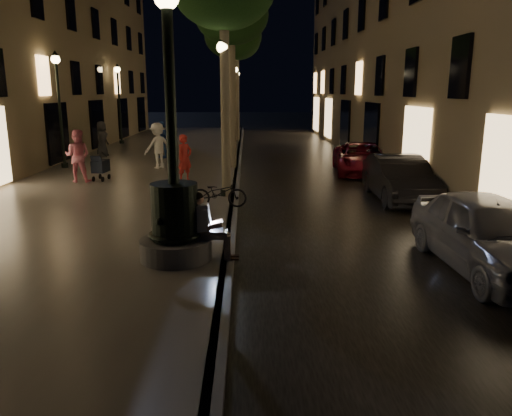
{
  "coord_description": "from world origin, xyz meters",
  "views": [
    {
      "loc": [
        0.39,
        -7.32,
        3.41
      ],
      "look_at": [
        0.58,
        3.0,
        0.98
      ],
      "focal_mm": 35.0,
      "sensor_mm": 36.0,
      "label": 1
    }
  ],
  "objects_px": {
    "pedestrian_pink": "(78,156)",
    "seated_man_laptop": "(207,224)",
    "car_front": "(489,233)",
    "pedestrian_white": "(158,146)",
    "pedestrian_blue": "(162,140)",
    "lamp_curb_a": "(223,97)",
    "stroller": "(100,166)",
    "lamp_curb_b": "(231,95)",
    "lamp_curb_c": "(235,94)",
    "lamp_left_c": "(119,94)",
    "car_third": "(362,159)",
    "pedestrian_dark": "(102,139)",
    "fountain_lamppost": "(175,208)",
    "pedestrian_red": "(185,158)",
    "lamp_left_b": "(59,95)",
    "tree_third": "(233,37)",
    "tree_second": "(231,16)",
    "lamp_curb_d": "(237,93)",
    "car_second": "(399,178)",
    "bicycle": "(219,193)",
    "tree_far": "(237,42)"
  },
  "relations": [
    {
      "from": "car_front",
      "to": "pedestrian_white",
      "type": "xyz_separation_m",
      "value": [
        -8.36,
        11.99,
        0.4
      ]
    },
    {
      "from": "pedestrian_dark",
      "to": "seated_man_laptop",
      "type": "bearing_deg",
      "value": -146.21
    },
    {
      "from": "car_third",
      "to": "pedestrian_dark",
      "type": "relative_size",
      "value": 2.68
    },
    {
      "from": "lamp_curb_d",
      "to": "pedestrian_white",
      "type": "bearing_deg",
      "value": -99.48
    },
    {
      "from": "tree_far",
      "to": "car_front",
      "type": "height_order",
      "value": "tree_far"
    },
    {
      "from": "tree_second",
      "to": "pedestrian_pink",
      "type": "bearing_deg",
      "value": -147.42
    },
    {
      "from": "pedestrian_pink",
      "to": "seated_man_laptop",
      "type": "bearing_deg",
      "value": 123.78
    },
    {
      "from": "pedestrian_dark",
      "to": "tree_second",
      "type": "bearing_deg",
      "value": -108.38
    },
    {
      "from": "lamp_curb_d",
      "to": "pedestrian_white",
      "type": "distance_m",
      "value": 18.61
    },
    {
      "from": "stroller",
      "to": "lamp_curb_b",
      "type": "bearing_deg",
      "value": 55.7
    },
    {
      "from": "lamp_left_c",
      "to": "stroller",
      "type": "relative_size",
      "value": 4.61
    },
    {
      "from": "stroller",
      "to": "pedestrian_blue",
      "type": "bearing_deg",
      "value": 86.5
    },
    {
      "from": "lamp_curb_a",
      "to": "pedestrian_blue",
      "type": "distance_m",
      "value": 9.96
    },
    {
      "from": "tree_second",
      "to": "bicycle",
      "type": "height_order",
      "value": "tree_second"
    },
    {
      "from": "lamp_curb_d",
      "to": "pedestrian_dark",
      "type": "relative_size",
      "value": 2.77
    },
    {
      "from": "car_third",
      "to": "bicycle",
      "type": "distance_m",
      "value": 8.89
    },
    {
      "from": "tree_third",
      "to": "lamp_left_c",
      "type": "bearing_deg",
      "value": 150.6
    },
    {
      "from": "seated_man_laptop",
      "to": "lamp_curb_c",
      "type": "bearing_deg",
      "value": 89.77
    },
    {
      "from": "pedestrian_dark",
      "to": "bicycle",
      "type": "xyz_separation_m",
      "value": [
        6.44,
        -11.41,
        -0.46
      ]
    },
    {
      "from": "lamp_curb_c",
      "to": "car_front",
      "type": "bearing_deg",
      "value": -76.54
    },
    {
      "from": "seated_man_laptop",
      "to": "lamp_curb_a",
      "type": "xyz_separation_m",
      "value": [
        0.09,
        6.0,
        2.33
      ]
    },
    {
      "from": "tree_third",
      "to": "car_third",
      "type": "relative_size",
      "value": 1.55
    },
    {
      "from": "stroller",
      "to": "car_third",
      "type": "xyz_separation_m",
      "value": [
        10.15,
        2.52,
        -0.08
      ]
    },
    {
      "from": "car_third",
      "to": "pedestrian_dark",
      "type": "distance_m",
      "value": 12.86
    },
    {
      "from": "pedestrian_red",
      "to": "pedestrian_white",
      "type": "bearing_deg",
      "value": 67.51
    },
    {
      "from": "seated_man_laptop",
      "to": "car_front",
      "type": "height_order",
      "value": "seated_man_laptop"
    },
    {
      "from": "lamp_curb_d",
      "to": "tree_third",
      "type": "bearing_deg",
      "value": -90.0
    },
    {
      "from": "lamp_left_c",
      "to": "car_second",
      "type": "relative_size",
      "value": 1.11
    },
    {
      "from": "car_second",
      "to": "fountain_lamppost",
      "type": "bearing_deg",
      "value": -134.12
    },
    {
      "from": "car_third",
      "to": "pedestrian_white",
      "type": "relative_size",
      "value": 2.44
    },
    {
      "from": "fountain_lamppost",
      "to": "pedestrian_pink",
      "type": "distance_m",
      "value": 9.71
    },
    {
      "from": "car_front",
      "to": "pedestrian_dark",
      "type": "relative_size",
      "value": 2.54
    },
    {
      "from": "fountain_lamppost",
      "to": "lamp_left_c",
      "type": "xyz_separation_m",
      "value": [
        -6.4,
        22.0,
        2.02
      ]
    },
    {
      "from": "fountain_lamppost",
      "to": "pedestrian_red",
      "type": "relative_size",
      "value": 3.07
    },
    {
      "from": "tree_third",
      "to": "tree_far",
      "type": "xyz_separation_m",
      "value": [
        0.08,
        6.0,
        0.29
      ]
    },
    {
      "from": "car_second",
      "to": "pedestrian_pink",
      "type": "bearing_deg",
      "value": 168.74
    },
    {
      "from": "stroller",
      "to": "pedestrian_pink",
      "type": "distance_m",
      "value": 0.86
    },
    {
      "from": "fountain_lamppost",
      "to": "tree_third",
      "type": "height_order",
      "value": "tree_third"
    },
    {
      "from": "lamp_curb_b",
      "to": "lamp_left_c",
      "type": "height_order",
      "value": "same"
    },
    {
      "from": "tree_second",
      "to": "lamp_left_c",
      "type": "relative_size",
      "value": 1.54
    },
    {
      "from": "pedestrian_blue",
      "to": "seated_man_laptop",
      "type": "bearing_deg",
      "value": -30.81
    },
    {
      "from": "lamp_curb_c",
      "to": "lamp_left_c",
      "type": "distance_m",
      "value": 7.1
    },
    {
      "from": "car_front",
      "to": "pedestrian_white",
      "type": "bearing_deg",
      "value": 123.04
    },
    {
      "from": "lamp_curb_a",
      "to": "pedestrian_pink",
      "type": "xyz_separation_m",
      "value": [
        -5.34,
        2.52,
        -2.09
      ]
    },
    {
      "from": "pedestrian_red",
      "to": "bicycle",
      "type": "height_order",
      "value": "pedestrian_red"
    },
    {
      "from": "lamp_left_c",
      "to": "car_front",
      "type": "xyz_separation_m",
      "value": [
        12.42,
        -22.23,
        -2.48
      ]
    },
    {
      "from": "car_third",
      "to": "bicycle",
      "type": "height_order",
      "value": "car_third"
    },
    {
      "from": "lamp_left_b",
      "to": "pedestrian_pink",
      "type": "bearing_deg",
      "value": -63.18
    },
    {
      "from": "lamp_curb_a",
      "to": "lamp_curb_c",
      "type": "distance_m",
      "value": 16.0
    },
    {
      "from": "lamp_curb_d",
      "to": "seated_man_laptop",
      "type": "bearing_deg",
      "value": -90.17
    }
  ]
}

